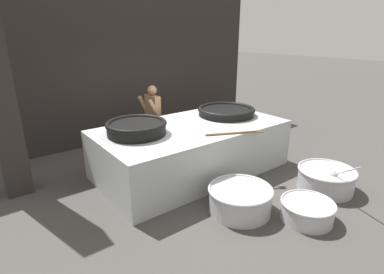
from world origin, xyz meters
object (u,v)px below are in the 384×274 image
object	(u,v)px
cook	(153,116)
prep_bowl_vegetables	(326,178)
prep_bowl_extra	(307,210)
prep_bowl_meat	(240,198)
giant_wok_near	(137,127)
giant_wok_far	(226,111)

from	to	relation	value
cook	prep_bowl_vegetables	xyz separation A→B (m)	(1.42, -3.52, -0.61)
cook	prep_bowl_extra	size ratio (longest dim) A/B	1.94
prep_bowl_meat	cook	bearing A→B (deg)	84.78
prep_bowl_vegetables	prep_bowl_meat	distance (m)	1.76
giant_wok_near	giant_wok_far	distance (m)	2.15
prep_bowl_meat	giant_wok_near	bearing A→B (deg)	113.47
giant_wok_far	prep_bowl_extra	world-z (taller)	giant_wok_far
giant_wok_far	prep_bowl_extra	xyz separation A→B (m)	(-0.74, -2.55, -0.88)
prep_bowl_meat	prep_bowl_extra	size ratio (longest dim) A/B	1.27
giant_wok_far	cook	size ratio (longest dim) A/B	0.80
cook	prep_bowl_vegetables	world-z (taller)	cook
giant_wok_far	cook	world-z (taller)	cook
giant_wok_far	prep_bowl_meat	xyz separation A→B (m)	(-1.37, -1.78, -0.82)
giant_wok_near	cook	xyz separation A→B (m)	(1.06, 1.27, -0.25)
giant_wok_near	prep_bowl_extra	bearing A→B (deg)	-61.27
prep_bowl_vegetables	prep_bowl_extra	size ratio (longest dim) A/B	1.49
prep_bowl_meat	prep_bowl_extra	world-z (taller)	prep_bowl_meat
giant_wok_far	cook	bearing A→B (deg)	130.16
prep_bowl_extra	prep_bowl_meat	bearing A→B (deg)	129.18
giant_wok_near	cook	world-z (taller)	cook
giant_wok_far	prep_bowl_extra	bearing A→B (deg)	-106.16
prep_bowl_vegetables	prep_bowl_meat	xyz separation A→B (m)	(-1.71, 0.44, 0.00)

